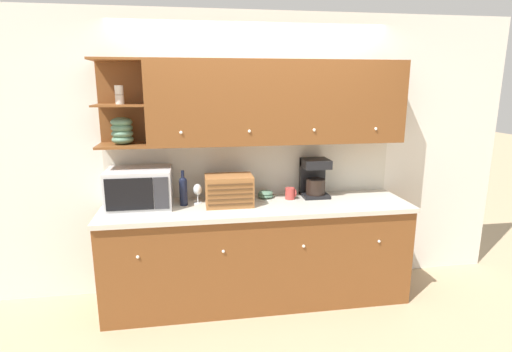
% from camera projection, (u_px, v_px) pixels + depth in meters
% --- Properties ---
extents(ground_plane, '(24.00, 24.00, 0.00)m').
position_uv_depth(ground_plane, '(252.00, 281.00, 4.07)').
color(ground_plane, tan).
extents(wall_back, '(5.10, 0.06, 2.60)m').
position_uv_depth(wall_back, '(252.00, 155.00, 3.81)').
color(wall_back, silver).
rests_on(wall_back, ground_plane).
extents(counter_unit, '(2.72, 0.68, 0.92)m').
position_uv_depth(counter_unit, '(258.00, 252.00, 3.65)').
color(counter_unit, brown).
rests_on(counter_unit, ground_plane).
extents(backsplash_panel, '(2.70, 0.01, 0.52)m').
position_uv_depth(backsplash_panel, '(252.00, 168.00, 3.80)').
color(backsplash_panel, beige).
rests_on(backsplash_panel, counter_unit).
extents(upper_cabinets, '(2.70, 0.35, 0.73)m').
position_uv_depth(upper_cabinets, '(272.00, 103.00, 3.53)').
color(upper_cabinets, brown).
rests_on(upper_cabinets, backsplash_panel).
extents(microwave, '(0.54, 0.39, 0.34)m').
position_uv_depth(microwave, '(140.00, 188.00, 3.43)').
color(microwave, silver).
rests_on(microwave, counter_unit).
extents(wine_bottle, '(0.07, 0.07, 0.31)m').
position_uv_depth(wine_bottle, '(183.00, 190.00, 3.49)').
color(wine_bottle, black).
rests_on(wine_bottle, counter_unit).
extents(wine_glass, '(0.08, 0.08, 0.18)m').
position_uv_depth(wine_glass, '(198.00, 190.00, 3.56)').
color(wine_glass, silver).
rests_on(wine_glass, counter_unit).
extents(bread_box, '(0.41, 0.27, 0.27)m').
position_uv_depth(bread_box, '(229.00, 190.00, 3.50)').
color(bread_box, '#996033').
rests_on(bread_box, counter_unit).
extents(bowl_stack_on_counter, '(0.15, 0.15, 0.07)m').
position_uv_depth(bowl_stack_on_counter, '(266.00, 194.00, 3.74)').
color(bowl_stack_on_counter, slate).
rests_on(bowl_stack_on_counter, counter_unit).
extents(mug, '(0.10, 0.09, 0.11)m').
position_uv_depth(mug, '(290.00, 193.00, 3.70)').
color(mug, '#B73D38').
rests_on(mug, counter_unit).
extents(coffee_maker, '(0.25, 0.24, 0.36)m').
position_uv_depth(coffee_maker, '(314.00, 177.00, 3.77)').
color(coffee_maker, black).
rests_on(coffee_maker, counter_unit).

